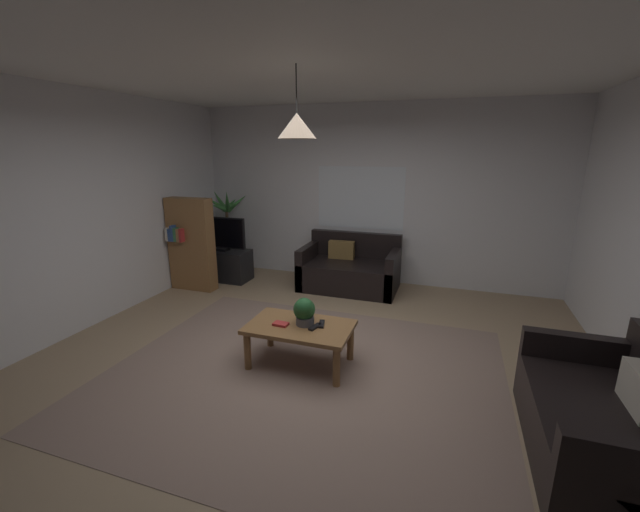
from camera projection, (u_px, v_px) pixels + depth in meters
floor at (310, 365)px, 3.99m from camera, size 5.68×5.62×0.02m
rug at (303, 374)px, 3.80m from camera, size 3.69×3.09×0.01m
wall_back at (372, 195)px, 6.22m from camera, size 5.80×0.06×2.78m
wall_left at (74, 213)px, 4.51m from camera, size 0.06×5.62×2.78m
ceiling at (308, 62)px, 3.25m from camera, size 5.68×5.62×0.02m
window_pane at (360, 198)px, 6.25m from camera, size 1.39×0.01×0.97m
couch_under_window at (350, 271)px, 6.09m from camera, size 1.46×0.86×0.82m
couch_right_side at (607, 427)px, 2.67m from camera, size 0.86×1.42×0.82m
coffee_table at (300, 331)px, 3.89m from camera, size 1.02×0.62×0.42m
book_on_table_0 at (281, 324)px, 3.86m from camera, size 0.15×0.10×0.03m
remote_on_table_0 at (315, 327)px, 3.81m from camera, size 0.09×0.17×0.02m
remote_on_table_1 at (322, 324)px, 3.87m from camera, size 0.09×0.17×0.02m
potted_plant_on_table at (304, 310)px, 3.84m from camera, size 0.22×0.24×0.29m
tv_stand at (223, 265)px, 6.51m from camera, size 0.90×0.44×0.50m
tv at (220, 233)px, 6.35m from camera, size 0.88×0.16×0.55m
potted_palm_corner at (228, 234)px, 6.82m from camera, size 0.76×0.81×1.50m
bookshelf_corner at (191, 244)px, 5.96m from camera, size 0.70×0.31×1.40m
pendant_lamp at (297, 126)px, 3.38m from camera, size 0.34×0.34×0.60m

